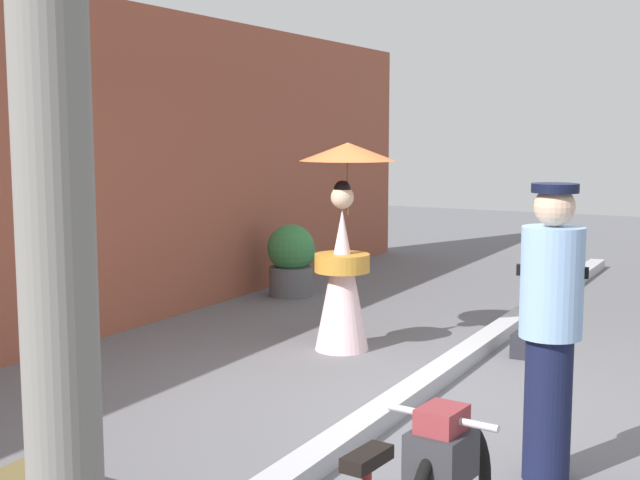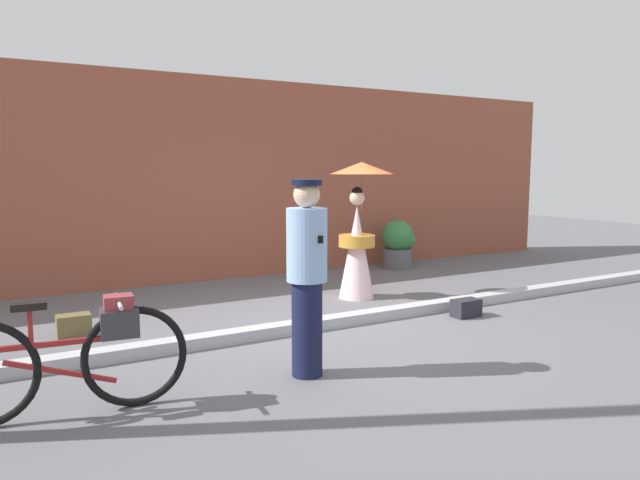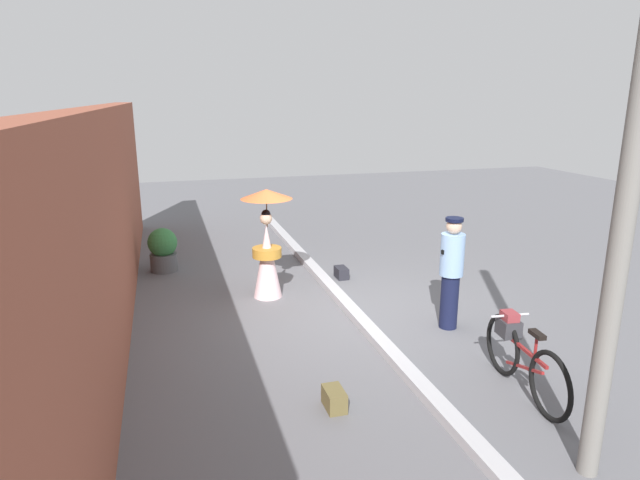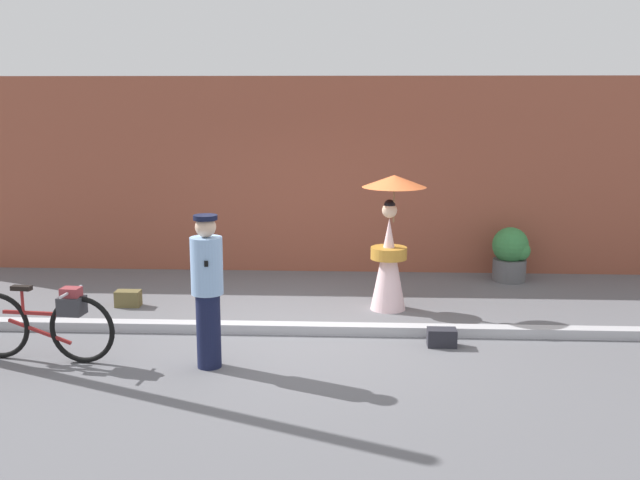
% 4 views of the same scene
% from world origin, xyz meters
% --- Properties ---
extents(ground_plane, '(30.00, 30.00, 0.00)m').
position_xyz_m(ground_plane, '(0.00, 0.00, 0.00)').
color(ground_plane, slate).
extents(building_wall, '(14.00, 0.40, 3.17)m').
position_xyz_m(building_wall, '(0.00, 3.49, 1.58)').
color(building_wall, brown).
rests_on(building_wall, ground_plane).
extents(sidewalk_curb, '(14.00, 0.20, 0.12)m').
position_xyz_m(sidewalk_curb, '(0.00, 0.00, 0.06)').
color(sidewalk_curb, '#B2B2B7').
rests_on(sidewalk_curb, ground_plane).
extents(bicycle_near_officer, '(1.74, 0.48, 0.84)m').
position_xyz_m(bicycle_near_officer, '(-2.72, -1.09, 0.44)').
color(bicycle_near_officer, black).
rests_on(bicycle_near_officer, ground_plane).
extents(person_officer, '(0.34, 0.38, 1.66)m').
position_xyz_m(person_officer, '(-0.90, -1.20, 0.88)').
color(person_officer, '#141938').
rests_on(person_officer, ground_plane).
extents(person_with_parasol, '(0.86, 0.86, 1.84)m').
position_xyz_m(person_with_parasol, '(1.12, 1.11, 0.95)').
color(person_with_parasol, silver).
rests_on(person_with_parasol, ground_plane).
extents(potted_plant_by_door, '(0.58, 0.56, 0.85)m').
position_xyz_m(potted_plant_by_door, '(3.09, 2.79, 0.44)').
color(potted_plant_by_door, '#59595B').
rests_on(potted_plant_by_door, ground_plane).
extents(backpack_on_pavement, '(0.34, 0.20, 0.21)m').
position_xyz_m(backpack_on_pavement, '(1.67, -0.40, 0.11)').
color(backpack_on_pavement, '#26262D').
rests_on(backpack_on_pavement, ground_plane).
extents(backpack_spare, '(0.34, 0.20, 0.22)m').
position_xyz_m(backpack_spare, '(-2.48, 1.06, 0.12)').
color(backpack_spare, brown).
rests_on(backpack_spare, ground_plane).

